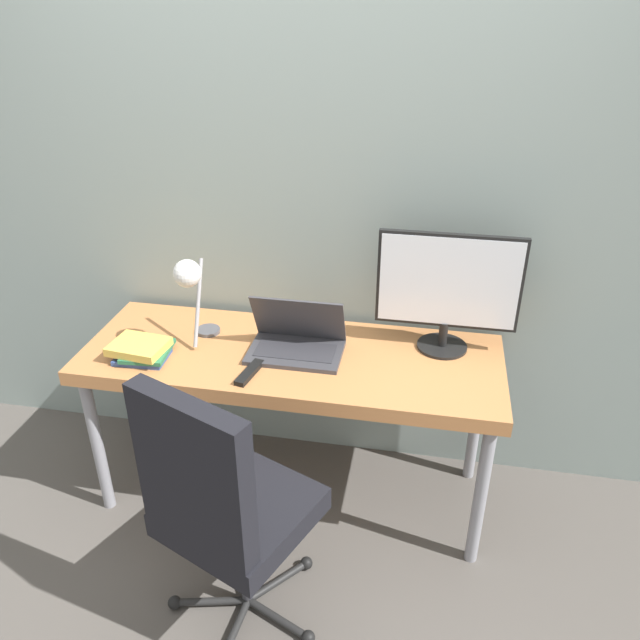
% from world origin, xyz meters
% --- Properties ---
extents(ground_plane, '(12.00, 12.00, 0.00)m').
position_xyz_m(ground_plane, '(0.00, 0.00, 0.00)').
color(ground_plane, '#514C47').
extents(wall_back, '(8.00, 0.05, 2.60)m').
position_xyz_m(wall_back, '(0.00, 0.68, 1.30)').
color(wall_back, gray).
rests_on(wall_back, ground_plane).
extents(desk, '(1.69, 0.61, 0.73)m').
position_xyz_m(desk, '(0.00, 0.31, 0.67)').
color(desk, '#B77542').
rests_on(desk, ground_plane).
extents(laptop, '(0.37, 0.24, 0.24)m').
position_xyz_m(laptop, '(0.02, 0.32, 0.78)').
color(laptop, '#38383D').
rests_on(laptop, desk).
extents(monitor, '(0.56, 0.20, 0.49)m').
position_xyz_m(monitor, '(0.60, 0.47, 1.00)').
color(monitor, black).
rests_on(monitor, desk).
extents(desk_lamp, '(0.11, 0.26, 0.40)m').
position_xyz_m(desk_lamp, '(-0.38, 0.27, 1.03)').
color(desk_lamp, '#4C4C51').
rests_on(desk_lamp, desk).
extents(office_chair, '(0.58, 0.59, 1.04)m').
position_xyz_m(office_chair, '(-0.07, -0.39, 0.58)').
color(office_chair, black).
rests_on(office_chair, ground_plane).
extents(book_stack, '(0.24, 0.21, 0.07)m').
position_xyz_m(book_stack, '(-0.57, 0.16, 0.77)').
color(book_stack, '#334C8C').
rests_on(book_stack, desk).
extents(tv_remote, '(0.07, 0.18, 0.02)m').
position_xyz_m(tv_remote, '(-0.12, 0.12, 0.74)').
color(tv_remote, black).
rests_on(tv_remote, desk).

